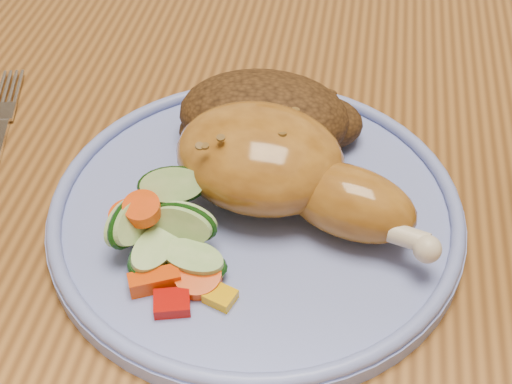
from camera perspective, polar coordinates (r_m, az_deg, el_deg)
dining_table at (r=0.66m, az=8.05°, el=1.27°), size 0.90×1.40×0.75m
chair_far at (r=1.28m, az=9.01°, el=14.60°), size 0.42×0.42×0.91m
plate at (r=0.50m, az=-0.00°, el=-1.73°), size 0.29×0.29×0.01m
plate_rim at (r=0.49m, az=-0.00°, el=-0.84°), size 0.28×0.28×0.01m
chicken_leg at (r=0.48m, az=2.02°, el=1.92°), size 0.19×0.12×0.06m
rice_pilaf at (r=0.53m, az=0.94°, el=5.93°), size 0.14×0.09×0.06m
vegetable_pile at (r=0.46m, az=-7.33°, el=-3.21°), size 0.10×0.11×0.05m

